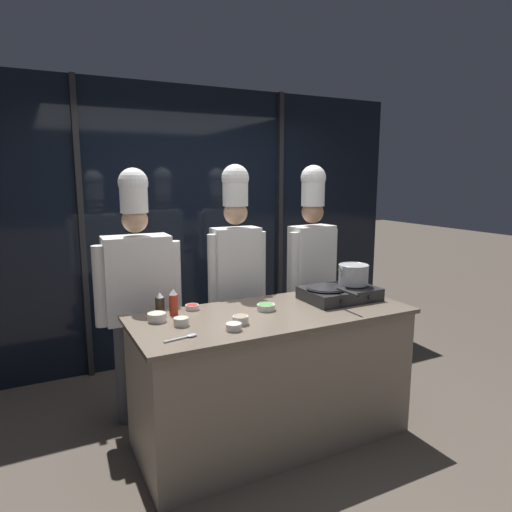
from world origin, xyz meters
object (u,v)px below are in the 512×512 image
prep_bowl_chicken (181,321)px  chef_sous (236,262)px  prep_bowl_bell_pepper (192,307)px  prep_bowl_mushrooms (240,319)px  prep_bowl_noodles (157,317)px  serving_spoon_slotted (187,337)px  stock_pot (353,274)px  squeeze_bottle_chili (174,303)px  squeeze_bottle_soy (160,304)px  frying_pan (327,286)px  prep_bowl_rice (234,326)px  prep_bowl_scallions (266,307)px  chef_head (138,282)px  chef_line (312,257)px  portable_stove (340,293)px

prep_bowl_chicken → chef_sous: 0.95m
prep_bowl_bell_pepper → prep_bowl_mushrooms: (0.17, -0.43, 0.01)m
prep_bowl_noodles → serving_spoon_slotted: prep_bowl_noodles is taller
stock_pot → serving_spoon_slotted: stock_pot is taller
squeeze_bottle_chili → squeeze_bottle_soy: size_ratio=1.15×
chef_sous → prep_bowl_bell_pepper: bearing=36.7°
chef_sous → serving_spoon_slotted: bearing=52.1°
frying_pan → prep_bowl_rice: (-0.87, -0.26, -0.10)m
serving_spoon_slotted → chef_sous: chef_sous is taller
squeeze_bottle_soy → prep_bowl_chicken: bearing=-78.2°
frying_pan → prep_bowl_mushrooms: 0.81m
squeeze_bottle_soy → prep_bowl_rice: (0.31, -0.50, -0.05)m
stock_pot → prep_bowl_scallions: (-0.75, 0.01, -0.16)m
prep_bowl_rice → prep_bowl_noodles: bearing=134.5°
prep_bowl_bell_pepper → prep_bowl_noodles: (-0.29, -0.14, 0.01)m
prep_bowl_rice → chef_head: 0.99m
prep_bowl_chicken → serving_spoon_slotted: prep_bowl_chicken is taller
stock_pot → prep_bowl_noodles: 1.50m
prep_bowl_bell_pepper → prep_bowl_scallions: prep_bowl_scallions is taller
chef_line → prep_bowl_scallions: bearing=30.4°
portable_stove → squeeze_bottle_chili: (-1.22, 0.20, 0.04)m
squeeze_bottle_chili → serving_spoon_slotted: 0.47m
frying_pan → prep_bowl_mushrooms: size_ratio=4.94×
squeeze_bottle_chili → frying_pan: bearing=-10.4°
squeeze_bottle_chili → prep_bowl_rice: bearing=-63.6°
frying_pan → squeeze_bottle_soy: (-1.18, 0.24, -0.05)m
squeeze_bottle_soy → prep_bowl_rice: 0.59m
portable_stove → squeeze_bottle_soy: 1.33m
portable_stove → prep_bowl_scallions: (-0.62, 0.01, -0.02)m
prep_bowl_noodles → chef_head: (0.00, 0.53, 0.12)m
squeeze_bottle_soy → prep_bowl_noodles: 0.14m
prep_bowl_bell_pepper → prep_bowl_chicken: size_ratio=1.00×
frying_pan → serving_spoon_slotted: size_ratio=2.42×
squeeze_bottle_chili → chef_sous: (0.65, 0.41, 0.15)m
prep_bowl_rice → chef_sous: (0.41, 0.87, 0.21)m
stock_pot → squeeze_bottle_soy: size_ratio=1.63×
squeeze_bottle_soy → prep_bowl_chicken: (0.06, -0.28, -0.04)m
prep_bowl_bell_pepper → chef_head: chef_head is taller
frying_pan → prep_bowl_rice: 0.91m
portable_stove → serving_spoon_slotted: (-1.29, -0.26, -0.04)m
prep_bowl_rice → prep_bowl_scallions: bearing=36.9°
squeeze_bottle_soy → prep_bowl_chicken: 0.29m
prep_bowl_chicken → prep_bowl_mushrooms: size_ratio=0.94×
frying_pan → squeeze_bottle_chili: (-1.10, 0.20, -0.04)m
squeeze_bottle_chili → prep_bowl_bell_pepper: 0.17m
serving_spoon_slotted → prep_bowl_bell_pepper: bearing=67.7°
prep_bowl_mushrooms → portable_stove: bearing=11.4°
prep_bowl_bell_pepper → portable_stove: bearing=-13.2°
prep_bowl_bell_pepper → prep_bowl_scallions: bearing=-28.1°
prep_bowl_bell_pepper → prep_bowl_rice: (0.08, -0.52, 0.00)m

